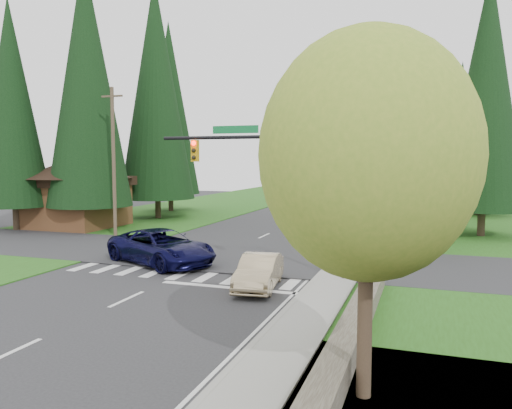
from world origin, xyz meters
The scene contains 34 objects.
ground centered at (0.00, 0.00, 0.00)m, with size 120.00×120.00×0.00m, color #28282B.
grass_east centered at (13.00, 20.00, 0.03)m, with size 14.00×110.00×0.06m, color #265015.
grass_west centered at (-13.00, 20.00, 0.03)m, with size 14.00×110.00×0.06m, color #265015.
cross_street centered at (0.00, 8.00, 0.00)m, with size 120.00×8.00×0.10m, color #28282B.
sidewalk_east centered at (6.90, 22.00, 0.07)m, with size 1.80×80.00×0.13m, color gray.
curb_east centered at (6.05, 22.00, 0.07)m, with size 0.20×80.00×0.13m, color gray.
stone_wall_south centered at (8.60, -3.00, 0.35)m, with size 0.70×14.00×0.70m, color #4C4438.
stone_wall_north centered at (8.60, 30.00, 0.35)m, with size 0.70×40.00×0.70m, color #4C4438.
traffic_signal centered at (4.37, 4.50, 4.98)m, with size 8.70×0.37×6.80m.
brown_building centered at (-15.00, 15.00, 3.14)m, with size 8.40×8.40×5.40m.
utility_pole centered at (-9.50, 12.00, 5.14)m, with size 1.60×0.24×10.00m.
decid_tree_0 centered at (9.20, 14.00, 5.60)m, with size 4.80×4.80×8.37m.
decid_tree_1 centered at (9.30, 21.00, 5.80)m, with size 5.20×5.20×8.80m.
decid_tree_2 centered at (9.10, 28.00, 5.93)m, with size 5.00×5.00×8.82m.
decid_tree_3 centered at (9.20, 35.00, 5.66)m, with size 5.00×5.00×8.55m.
decid_tree_4 centered at (9.30, 42.00, 6.06)m, with size 5.40×5.40×9.18m.
decid_tree_5 centered at (9.10, 49.00, 5.53)m, with size 4.80×4.80×8.30m.
decid_tree_6 centered at (9.20, 56.00, 5.86)m, with size 5.20×5.20×8.86m.
decid_tree_south centered at (9.30, -6.00, 5.27)m, with size 4.60×4.60×7.92m.
conifer_w_a centered at (-13.00, 14.00, 10.79)m, with size 6.12×6.12×19.80m.
conifer_w_b centered at (-16.00, 18.00, 9.79)m, with size 5.44×5.44×17.80m.
conifer_w_c centered at (-12.00, 22.00, 11.29)m, with size 6.46×6.46×20.80m.
conifer_w_d centered at (-18.00, 12.00, 9.29)m, with size 5.10×5.10×16.80m.
conifer_w_e centered at (-14.00, 28.00, 10.29)m, with size 5.78×5.78×18.80m.
conifer_e_a centered at (14.00, 20.00, 9.79)m, with size 5.44×5.44×17.80m.
conifer_e_b centered at (15.00, 34.00, 10.79)m, with size 6.12×6.12×19.80m.
conifer_e_c centered at (14.00, 48.00, 9.29)m, with size 5.10×5.10×16.80m.
sedan_champagne centered at (4.15, 2.14, 0.67)m, with size 1.43×4.10×1.35m, color #C8B185.
suv_navy centered at (-1.94, 5.00, 0.86)m, with size 2.87×6.22×1.73m, color black.
parked_car_a centered at (4.20, 20.43, 0.74)m, with size 1.76×4.36×1.49m, color silver.
parked_car_b centered at (5.17, 22.22, 0.69)m, with size 1.93×4.75×1.38m, color slate.
parked_car_c centered at (4.20, 32.92, 0.65)m, with size 1.38×3.97×1.31m, color silver.
parked_car_d centered at (5.22, 38.72, 0.79)m, with size 1.86×4.64×1.58m, color silver.
parked_car_e centered at (4.20, 47.96, 0.76)m, with size 2.12×5.22×1.52m, color #B5B5BA.
Camera 1 is at (10.49, -16.63, 5.18)m, focal length 35.00 mm.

